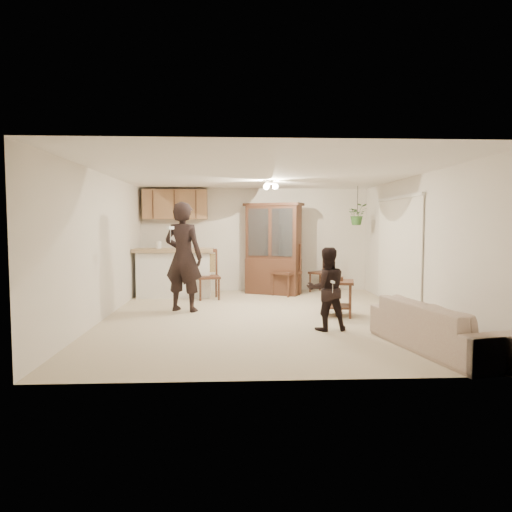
{
  "coord_description": "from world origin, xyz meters",
  "views": [
    {
      "loc": [
        -0.5,
        -7.89,
        1.63
      ],
      "look_at": [
        -0.11,
        0.4,
        1.05
      ],
      "focal_mm": 32.0,
      "sensor_mm": 36.0,
      "label": 1
    }
  ],
  "objects_px": {
    "sofa": "(441,322)",
    "chair_bar": "(208,285)",
    "side_table": "(337,298)",
    "chair_hutch_left": "(286,281)",
    "child": "(327,287)",
    "china_hutch": "(273,249)",
    "chair_hutch_right": "(322,280)",
    "adult": "(183,263)"
  },
  "relations": [
    {
      "from": "adult",
      "to": "china_hutch",
      "type": "relative_size",
      "value": 0.85
    },
    {
      "from": "child",
      "to": "china_hutch",
      "type": "distance_m",
      "value": 3.77
    },
    {
      "from": "child",
      "to": "chair_hutch_right",
      "type": "relative_size",
      "value": 1.27
    },
    {
      "from": "sofa",
      "to": "side_table",
      "type": "bearing_deg",
      "value": 7.71
    },
    {
      "from": "china_hutch",
      "to": "chair_hutch_right",
      "type": "distance_m",
      "value": 1.4
    },
    {
      "from": "child",
      "to": "chair_hutch_right",
      "type": "bearing_deg",
      "value": -105.5
    },
    {
      "from": "chair_hutch_left",
      "to": "chair_hutch_right",
      "type": "bearing_deg",
      "value": 68.49
    },
    {
      "from": "sofa",
      "to": "adult",
      "type": "xyz_separation_m",
      "value": [
        -3.61,
        2.85,
        0.53
      ]
    },
    {
      "from": "side_table",
      "to": "chair_hutch_left",
      "type": "distance_m",
      "value": 2.46
    },
    {
      "from": "chair_bar",
      "to": "child",
      "type": "bearing_deg",
      "value": -67.06
    },
    {
      "from": "adult",
      "to": "chair_hutch_left",
      "type": "bearing_deg",
      "value": -118.67
    },
    {
      "from": "side_table",
      "to": "chair_bar",
      "type": "xyz_separation_m",
      "value": [
        -2.39,
        1.93,
        -0.02
      ]
    },
    {
      "from": "sofa",
      "to": "china_hutch",
      "type": "bearing_deg",
      "value": 7.23
    },
    {
      "from": "chair_bar",
      "to": "chair_hutch_right",
      "type": "xyz_separation_m",
      "value": [
        2.65,
        0.87,
        -0.01
      ]
    },
    {
      "from": "child",
      "to": "adult",
      "type": "bearing_deg",
      "value": -40.67
    },
    {
      "from": "sofa",
      "to": "child",
      "type": "height_order",
      "value": "child"
    },
    {
      "from": "child",
      "to": "chair_hutch_right",
      "type": "height_order",
      "value": "child"
    },
    {
      "from": "child",
      "to": "chair_hutch_left",
      "type": "xyz_separation_m",
      "value": [
        -0.23,
        3.46,
        -0.34
      ]
    },
    {
      "from": "side_table",
      "to": "chair_hutch_right",
      "type": "bearing_deg",
      "value": 84.7
    },
    {
      "from": "side_table",
      "to": "child",
      "type": "bearing_deg",
      "value": -110.74
    },
    {
      "from": "sofa",
      "to": "chair_bar",
      "type": "xyz_separation_m",
      "value": [
        -3.23,
        4.21,
        -0.06
      ]
    },
    {
      "from": "adult",
      "to": "chair_bar",
      "type": "xyz_separation_m",
      "value": [
        0.38,
        1.36,
        -0.59
      ]
    },
    {
      "from": "adult",
      "to": "child",
      "type": "xyz_separation_m",
      "value": [
        2.37,
        -1.66,
        -0.22
      ]
    },
    {
      "from": "side_table",
      "to": "chair_bar",
      "type": "distance_m",
      "value": 3.07
    },
    {
      "from": "sofa",
      "to": "adult",
      "type": "distance_m",
      "value": 4.63
    },
    {
      "from": "child",
      "to": "chair_hutch_left",
      "type": "bearing_deg",
      "value": -91.9
    },
    {
      "from": "sofa",
      "to": "china_hutch",
      "type": "relative_size",
      "value": 0.89
    },
    {
      "from": "child",
      "to": "china_hutch",
      "type": "bearing_deg",
      "value": -87.98
    },
    {
      "from": "child",
      "to": "chair_hutch_right",
      "type": "xyz_separation_m",
      "value": [
        0.67,
        3.89,
        -0.38
      ]
    },
    {
      "from": "chair_bar",
      "to": "chair_hutch_right",
      "type": "bearing_deg",
      "value": 7.86
    },
    {
      "from": "sofa",
      "to": "china_hutch",
      "type": "distance_m",
      "value": 5.26
    },
    {
      "from": "chair_bar",
      "to": "adult",
      "type": "bearing_deg",
      "value": -116.16
    },
    {
      "from": "side_table",
      "to": "chair_hutch_left",
      "type": "height_order",
      "value": "chair_hutch_left"
    },
    {
      "from": "child",
      "to": "chair_bar",
      "type": "bearing_deg",
      "value": -62.38
    },
    {
      "from": "chair_hutch_left",
      "to": "child",
      "type": "bearing_deg",
      "value": -42.95
    },
    {
      "from": "child",
      "to": "china_hutch",
      "type": "xyz_separation_m",
      "value": [
        -0.5,
        3.72,
        0.37
      ]
    },
    {
      "from": "chair_hutch_right",
      "to": "adult",
      "type": "bearing_deg",
      "value": -5.41
    },
    {
      "from": "chair_hutch_left",
      "to": "chair_hutch_right",
      "type": "relative_size",
      "value": 1.12
    },
    {
      "from": "chair_bar",
      "to": "chair_hutch_left",
      "type": "distance_m",
      "value": 1.81
    },
    {
      "from": "sofa",
      "to": "child",
      "type": "bearing_deg",
      "value": 33.95
    },
    {
      "from": "side_table",
      "to": "chair_bar",
      "type": "height_order",
      "value": "chair_bar"
    },
    {
      "from": "side_table",
      "to": "chair_hutch_left",
      "type": "relative_size",
      "value": 0.59
    }
  ]
}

